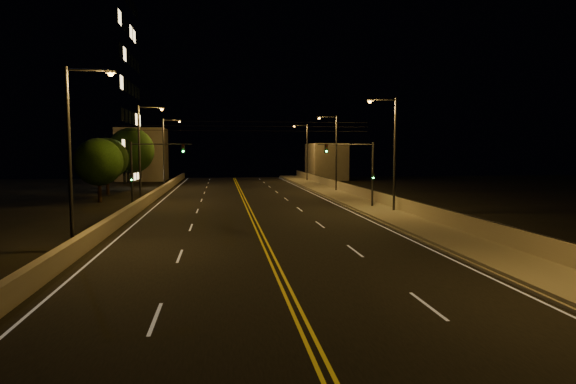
{
  "coord_description": "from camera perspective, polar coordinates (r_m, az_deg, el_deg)",
  "views": [
    {
      "loc": [
        -2.39,
        -13.62,
        5.28
      ],
      "look_at": [
        2.0,
        18.0,
        2.5
      ],
      "focal_mm": 30.0,
      "sensor_mm": 36.0,
      "label": 1
    }
  ],
  "objects": [
    {
      "name": "streetlight_3",
      "position": [
        80.21,
        2.1,
        5.12
      ],
      "size": [
        2.55,
        0.28,
        9.54
      ],
      "color": "#2D2D33",
      "rests_on": "ground"
    },
    {
      "name": "tree_2",
      "position": [
        68.02,
        -18.09,
        4.68
      ],
      "size": [
        6.11,
        6.11,
        8.28
      ],
      "color": "black",
      "rests_on": "ground"
    },
    {
      "name": "parapet_rail",
      "position": [
        36.96,
        15.83,
        -1.35
      ],
      "size": [
        0.06,
        120.0,
        0.06
      ],
      "primitive_type": "cylinder",
      "rotation": [
        1.57,
        0.0,
        0.0
      ],
      "color": "black",
      "rests_on": "parapet_wall"
    },
    {
      "name": "streetlight_6",
      "position": [
        68.24,
        -14.31,
        5.0
      ],
      "size": [
        2.55,
        0.28,
        9.54
      ],
      "color": "#2D2D33",
      "rests_on": "ground"
    },
    {
      "name": "sidewalk",
      "position": [
        36.47,
        13.4,
        -3.24
      ],
      "size": [
        3.6,
        120.0,
        0.3
      ],
      "primitive_type": "cube",
      "color": "gray",
      "rests_on": "ground"
    },
    {
      "name": "traffic_signal_right",
      "position": [
        43.27,
        8.73,
        2.96
      ],
      "size": [
        5.11,
        0.31,
        5.99
      ],
      "color": "#2D2D33",
      "rests_on": "ground"
    },
    {
      "name": "distant_building_right",
      "position": [
        87.82,
        4.53,
        3.63
      ],
      "size": [
        6.0,
        10.0,
        6.48
      ],
      "primitive_type": "cube",
      "color": "gray",
      "rests_on": "ground"
    },
    {
      "name": "road",
      "position": [
        34.11,
        -3.8,
        -3.92
      ],
      "size": [
        18.0,
        120.0,
        0.02
      ],
      "primitive_type": "cube",
      "color": "black",
      "rests_on": "ground"
    },
    {
      "name": "ground",
      "position": [
        14.8,
        1.99,
        -15.93
      ],
      "size": [
        160.0,
        160.0,
        0.0
      ],
      "primitive_type": "plane",
      "color": "black",
      "rests_on": "ground"
    },
    {
      "name": "parapet_wall",
      "position": [
        37.02,
        15.81,
        -2.16
      ],
      "size": [
        0.3,
        120.0,
        1.0
      ],
      "primitive_type": "cube",
      "color": "#A79D8B",
      "rests_on": "sidewalk"
    },
    {
      "name": "tree_1",
      "position": [
        61.25,
        -20.68,
        3.7
      ],
      "size": [
        4.99,
        4.99,
        6.76
      ],
      "color": "black",
      "rests_on": "ground"
    },
    {
      "name": "curb",
      "position": [
        35.85,
        10.61,
        -3.46
      ],
      "size": [
        0.14,
        120.0,
        0.15
      ],
      "primitive_type": "cube",
      "color": "gray",
      "rests_on": "ground"
    },
    {
      "name": "lane_markings",
      "position": [
        34.04,
        -3.79,
        -3.92
      ],
      "size": [
        17.32,
        116.0,
        0.0
      ],
      "color": "silver",
      "rests_on": "road"
    },
    {
      "name": "tree_0",
      "position": [
        52.14,
        -21.52,
        3.32
      ],
      "size": [
        4.79,
        4.79,
        6.49
      ],
      "color": "black",
      "rests_on": "ground"
    },
    {
      "name": "streetlight_4",
      "position": [
        27.38,
        -23.99,
        4.98
      ],
      "size": [
        2.55,
        0.28,
        9.54
      ],
      "color": "#2D2D33",
      "rests_on": "ground"
    },
    {
      "name": "building_tower",
      "position": [
        71.18,
        -27.96,
        12.46
      ],
      "size": [
        24.0,
        15.0,
        31.65
      ],
      "color": "gray",
      "rests_on": "ground"
    },
    {
      "name": "traffic_signal_left",
      "position": [
        41.96,
        -16.69,
        2.74
      ],
      "size": [
        5.11,
        0.31,
        5.99
      ],
      "color": "#2D2D33",
      "rests_on": "ground"
    },
    {
      "name": "streetlight_2",
      "position": [
        60.12,
        5.5,
        5.15
      ],
      "size": [
        2.55,
        0.28,
        9.54
      ],
      "color": "#2D2D33",
      "rests_on": "ground"
    },
    {
      "name": "distant_building_left",
      "position": [
        87.85,
        -16.87,
        4.28
      ],
      "size": [
        8.0,
        8.0,
        9.06
      ],
      "primitive_type": "cube",
      "color": "gray",
      "rests_on": "ground"
    },
    {
      "name": "streetlight_5",
      "position": [
        48.57,
        -16.91,
        5.01
      ],
      "size": [
        2.55,
        0.28,
        9.54
      ],
      "color": "#2D2D33",
      "rests_on": "ground"
    },
    {
      "name": "streetlight_1",
      "position": [
        40.6,
        12.2,
        5.16
      ],
      "size": [
        2.55,
        0.28,
        9.54
      ],
      "color": "#2D2D33",
      "rests_on": "ground"
    },
    {
      "name": "overhead_wires",
      "position": [
        43.23,
        -4.77,
        7.77
      ],
      "size": [
        22.0,
        0.03,
        0.83
      ],
      "color": "black"
    },
    {
      "name": "jersey_barrier",
      "position": [
        34.7,
        -19.76,
        -3.28
      ],
      "size": [
        0.45,
        120.0,
        0.95
      ],
      "primitive_type": "cube",
      "color": "#A79D8B",
      "rests_on": "ground"
    }
  ]
}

